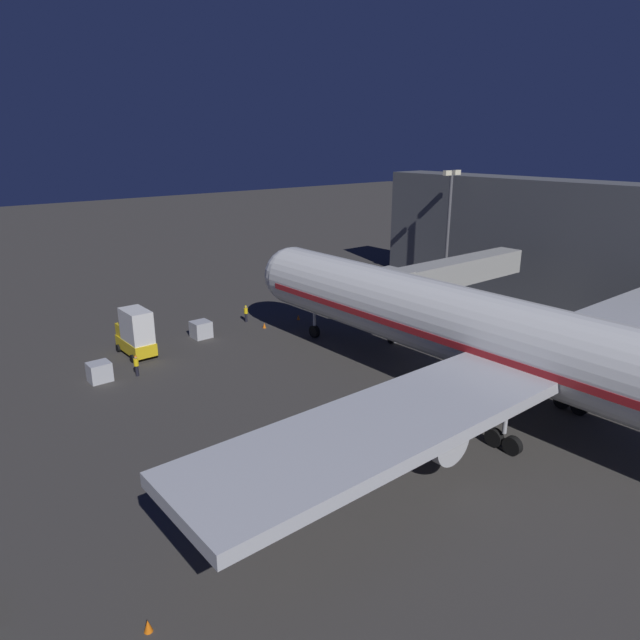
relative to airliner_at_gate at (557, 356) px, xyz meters
The scene contains 12 objects.
ground_plane 9.85m from the airliner_at_gate, 90.00° to the right, with size 320.00×320.00×0.00m, color #383533.
airliner_at_gate is the anchor object (origin of this frame).
jet_bridge 21.80m from the airliner_at_gate, 121.67° to the right, with size 21.22×3.40×7.12m.
apron_floodlight_mast 38.77m from the airliner_at_gate, 131.32° to the right, with size 2.90×0.50×14.87m.
ops_van 34.71m from the airliner_at_gate, 63.70° to the right, with size 2.36×4.73×4.33m.
baggage_container_mid_row 34.12m from the airliner_at_gate, 53.88° to the right, with size 1.70×1.50×1.56m, color #B7BABF.
baggage_container_far_row 33.05m from the airliner_at_gate, 74.80° to the right, with size 1.74×1.69×1.62m, color #B7BABF.
ground_crew_near_nose_gear 33.37m from the airliner_at_gate, 85.62° to the right, with size 0.40×0.40×1.81m.
ground_crew_under_port_wing 31.83m from the airliner_at_gate, 56.86° to the right, with size 0.40×0.40×1.80m.
traffic_cone_nose_port 30.56m from the airliner_at_gate, 94.19° to the right, with size 0.36×0.36×0.55m, color orange.
traffic_cone_nose_starboard 30.56m from the airliner_at_gate, 85.81° to the right, with size 0.36×0.36×0.55m, color orange.
traffic_cone_wingtip_svc_side 27.52m from the airliner_at_gate, ahead, with size 0.36×0.36×0.55m, color orange.
Camera 1 is at (32.91, 24.51, 18.62)m, focal length 31.83 mm.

